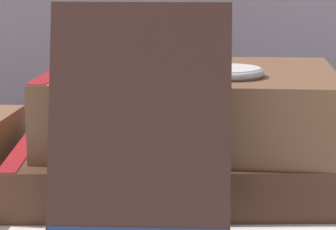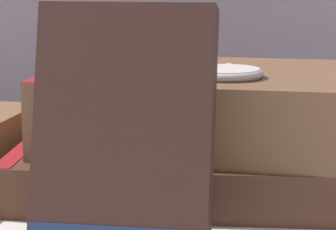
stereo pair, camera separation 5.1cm
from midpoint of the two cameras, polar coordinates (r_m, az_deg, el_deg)
ground_plane at (r=0.50m, az=1.16°, el=-7.01°), size 3.00×3.00×0.00m
book_flat_bottom at (r=0.55m, az=2.94°, el=-3.55°), size 0.23×0.18×0.03m
book_flat_top at (r=0.54m, az=4.16°, el=0.62°), size 0.20×0.16×0.05m
book_leaning_front at (r=0.43m, az=-0.05°, el=-1.45°), size 0.10×0.06×0.13m
pocket_watch at (r=0.51m, az=7.06°, el=3.00°), size 0.05×0.05×0.01m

